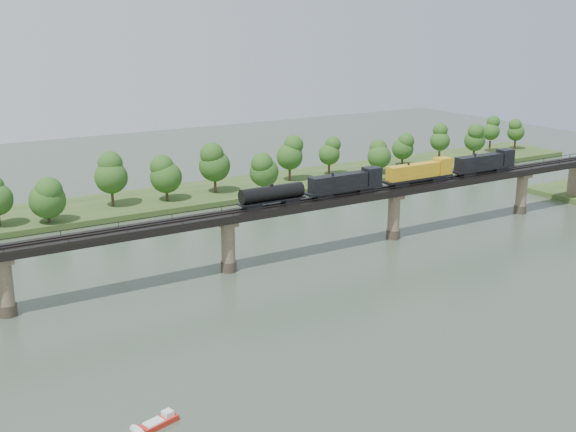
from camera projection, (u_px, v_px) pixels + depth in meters
ground at (316, 328)px, 112.30m from camera, size 400.00×400.00×0.00m
far_bank at (130, 205)px, 181.91m from camera, size 300.00×24.00×1.60m
bridge at (228, 244)px, 135.47m from camera, size 236.00×30.00×11.50m
bridge_superstructure at (227, 212)px, 133.77m from camera, size 220.00×4.90×0.75m
far_treeline at (101, 181)px, 171.94m from camera, size 289.06×17.54×13.60m
freight_train at (395, 176)px, 153.26m from camera, size 72.63×2.83×5.00m
motorboat at (159, 422)px, 85.59m from camera, size 5.08×2.93×1.34m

